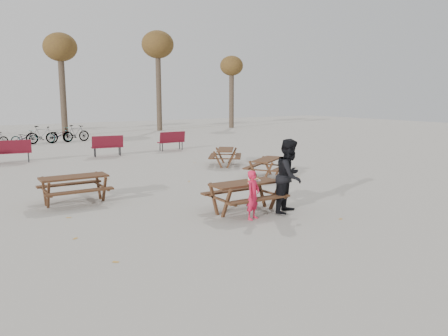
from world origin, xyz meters
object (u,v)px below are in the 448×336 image
main_picnic_table (245,189)px  adult (290,176)px  food_tray (257,180)px  picnic_table_north (75,190)px  picnic_table_east (267,168)px  picnic_table_far (225,157)px  child (253,195)px  soda_bottle (249,181)px

main_picnic_table → adult: size_ratio=0.95×
food_tray → adult: size_ratio=0.10×
picnic_table_north → food_tray: bearing=-40.7°
adult → picnic_table_east: (2.48, 4.08, -0.60)m
adult → picnic_table_east: bearing=30.3°
adult → picnic_table_east: adult is taller
picnic_table_east → picnic_table_north: (-6.88, -0.19, 0.04)m
adult → picnic_table_north: 5.90m
main_picnic_table → picnic_table_north: size_ratio=1.01×
picnic_table_far → food_tray: bearing=-170.5°
adult → picnic_table_far: 7.77m
child → adult: (1.15, 0.02, 0.35)m
picnic_table_east → main_picnic_table: bearing=-166.6°
soda_bottle → picnic_table_north: bearing=135.2°
adult → picnic_table_north: size_ratio=1.06×
picnic_table_far → picnic_table_east: bearing=-148.1°
soda_bottle → picnic_table_east: size_ratio=0.11×
soda_bottle → child: size_ratio=0.14×
child → picnic_table_north: 5.09m
child → picnic_table_east: size_ratio=0.74×
child → picnic_table_north: bearing=105.0°
main_picnic_table → picnic_table_north: bearing=136.9°
food_tray → picnic_table_far: 7.45m
picnic_table_east → picnic_table_north: bearing=149.8°
food_tray → soda_bottle: bearing=-157.6°
child → picnic_table_far: child is taller
picnic_table_north → main_picnic_table: bearing=-43.0°
food_tray → picnic_table_far: (3.29, 6.68, -0.44)m
soda_bottle → picnic_table_far: 7.74m
soda_bottle → adult: (0.94, -0.45, 0.10)m
adult → soda_bottle: bearing=126.2°
picnic_table_north → adult: bearing=-41.3°
picnic_table_north → picnic_table_far: (7.10, 3.38, -0.03)m
picnic_table_far → main_picnic_table: bearing=-173.0°
food_tray → picnic_table_east: size_ratio=0.11×
child → adult: 1.21m
main_picnic_table → soda_bottle: bearing=-92.5°
soda_bottle → picnic_table_north: size_ratio=0.10×
food_tray → picnic_table_north: food_tray is taller
main_picnic_table → picnic_table_north: main_picnic_table is taller
picnic_table_east → picnic_table_far: 3.19m
picnic_table_east → picnic_table_far: picnic_table_far is taller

